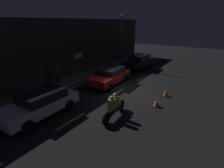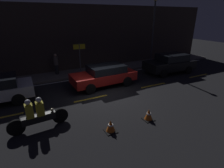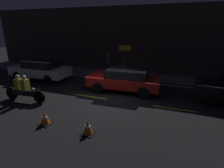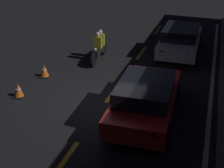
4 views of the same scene
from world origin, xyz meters
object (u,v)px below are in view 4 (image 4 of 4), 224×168
Objects in this scene: taxi_red at (146,97)px; traffic_cone_mid at (18,90)px; sedan_white at (180,39)px; motorcycle at (99,46)px; traffic_cone_near at (44,71)px.

traffic_cone_mid is at bearing 87.99° from taxi_red.
sedan_white reaches higher than taxi_red.
taxi_red is at bearing 32.14° from motorcycle.
traffic_cone_near is at bearing 66.13° from taxi_red.
motorcycle is 3.03m from traffic_cone_near.
traffic_cone_near is (4.59, -5.06, -0.51)m from sedan_white.
motorcycle is 4.77m from traffic_cone_mid.
sedan_white is 8.40× the size of traffic_cone_near.
sedan_white reaches higher than traffic_cone_mid.
sedan_white reaches higher than motorcycle.
motorcycle is at bearing 161.51° from traffic_cone_mid.
taxi_red is 1.80× the size of motorcycle.
taxi_red is 5.57m from motorcycle.
motorcycle is 4.55× the size of traffic_cone_mid.
motorcycle is 4.63× the size of traffic_cone_near.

